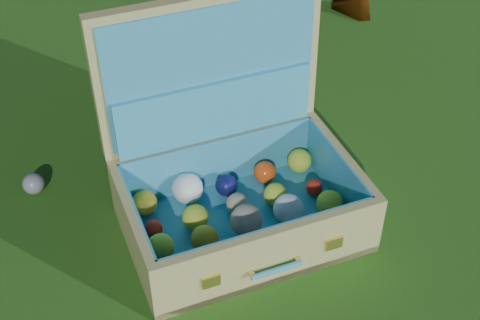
# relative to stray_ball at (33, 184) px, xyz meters

# --- Properties ---
(ground) EXTENTS (60.00, 60.00, 0.00)m
(ground) POSITION_rel_stray_ball_xyz_m (0.69, -0.08, -0.03)
(ground) COLOR #215114
(ground) RESTS_ON ground
(stray_ball) EXTENTS (0.06, 0.06, 0.06)m
(stray_ball) POSITION_rel_stray_ball_xyz_m (0.00, 0.00, 0.00)
(stray_ball) COLOR #406AA6
(stray_ball) RESTS_ON ground
(suitcase) EXTENTS (0.75, 0.64, 0.61)m
(suitcase) POSITION_rel_stray_ball_xyz_m (0.58, -0.13, 0.14)
(suitcase) COLOR tan
(suitcase) RESTS_ON ground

